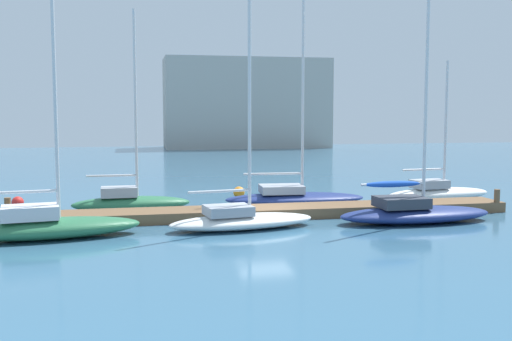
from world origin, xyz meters
TOP-DOWN VIEW (x-y plane):
  - ground_plane at (0.00, 0.00)m, footprint 120.00×120.00m
  - dock_pier at (0.00, 0.00)m, footprint 23.68×2.12m
  - dock_piling_near_end at (-11.44, 0.91)m, footprint 0.28×0.28m
  - dock_piling_far_end at (11.44, -0.91)m, footprint 0.28×0.28m
  - sailboat_0 at (-9.26, -3.00)m, footprint 7.14×2.96m
  - sailboat_1 at (-6.15, 2.99)m, footprint 5.79×1.74m
  - sailboat_2 at (-1.59, -2.55)m, footprint 6.52×2.98m
  - sailboat_3 at (2.32, 3.38)m, footprint 7.56×2.82m
  - sailboat_4 at (6.17, -2.67)m, footprint 7.13×2.54m
  - sailboat_5 at (10.58, 3.32)m, footprint 6.40×2.40m
  - mooring_buoy_orange at (-0.07, 6.48)m, footprint 0.66×0.66m
  - mooring_buoy_red at (-11.77, 5.15)m, footprint 0.60×0.60m
  - harbor_building_distant at (9.55, 54.61)m, footprint 22.23×8.23m

SIDE VIEW (x-z plane):
  - ground_plane at x=0.00m, z-range 0.00..0.00m
  - dock_pier at x=0.00m, z-range 0.00..0.48m
  - mooring_buoy_red at x=-11.77m, z-range 0.00..0.60m
  - mooring_buoy_orange at x=-0.07m, z-range 0.00..0.66m
  - sailboat_2 at x=-1.59m, z-range -4.58..5.52m
  - sailboat_5 at x=10.58m, z-range -3.36..4.33m
  - sailboat_3 at x=2.32m, z-range -5.36..6.34m
  - sailboat_4 at x=6.17m, z-range -4.72..5.77m
  - sailboat_1 at x=-6.15m, z-range -4.37..5.47m
  - dock_piling_near_end at x=-11.44m, z-range 0.00..1.12m
  - dock_piling_far_end at x=11.44m, z-range 0.00..1.12m
  - sailboat_0 at x=-9.26m, z-range -5.30..6.47m
  - harbor_building_distant at x=9.55m, z-range 0.00..12.07m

